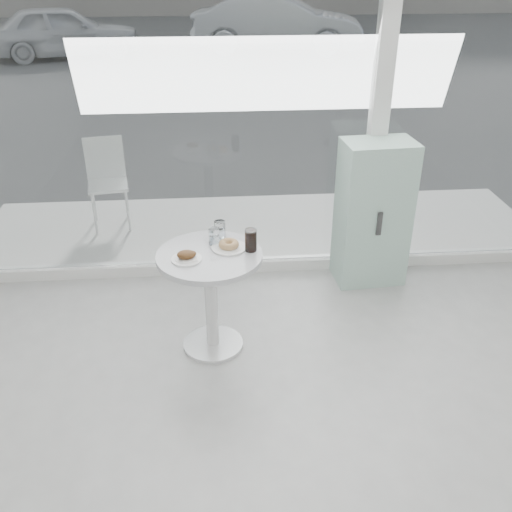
{
  "coord_description": "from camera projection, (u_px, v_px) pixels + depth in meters",
  "views": [
    {
      "loc": [
        -0.46,
        -1.48,
        2.6
      ],
      "look_at": [
        -0.2,
        1.7,
        0.85
      ],
      "focal_mm": 40.0,
      "sensor_mm": 36.0,
      "label": 1
    }
  ],
  "objects": [
    {
      "name": "mint_cabinet",
      "position": [
        373.0,
        213.0,
        4.77
      ],
      "size": [
        0.6,
        0.43,
        1.24
      ],
      "rotation": [
        0.0,
        0.0,
        0.08
      ],
      "color": "#8CB3A3",
      "rests_on": "ground"
    },
    {
      "name": "car_silver",
      "position": [
        278.0,
        24.0,
        15.11
      ],
      "size": [
        4.67,
        2.25,
        1.48
      ],
      "primitive_type": "imported",
      "rotation": [
        0.0,
        0.0,
        1.41
      ],
      "color": "#A4A7AC",
      "rests_on": "street"
    },
    {
      "name": "patio_chair",
      "position": [
        107.0,
        177.0,
        5.71
      ],
      "size": [
        0.45,
        0.45,
        0.89
      ],
      "rotation": [
        0.0,
        0.0,
        0.18
      ],
      "color": "silver",
      "rests_on": "patio_deck"
    },
    {
      "name": "car_white",
      "position": [
        63.0,
        31.0,
        14.53
      ],
      "size": [
        4.06,
        2.43,
        1.29
      ],
      "primitive_type": "imported",
      "rotation": [
        0.0,
        0.0,
        1.82
      ],
      "color": "silver",
      "rests_on": "street"
    },
    {
      "name": "cola_glass",
      "position": [
        251.0,
        240.0,
        3.84
      ],
      "size": [
        0.08,
        0.08,
        0.16
      ],
      "color": "white",
      "rests_on": "main_table"
    },
    {
      "name": "water_tumbler_b",
      "position": [
        220.0,
        230.0,
        4.02
      ],
      "size": [
        0.08,
        0.08,
        0.12
      ],
      "color": "white",
      "rests_on": "main_table"
    },
    {
      "name": "patio_deck",
      "position": [
        259.0,
        228.0,
        5.89
      ],
      "size": [
        5.6,
        1.6,
        0.05
      ],
      "primitive_type": "cube",
      "color": "white",
      "rests_on": "ground"
    },
    {
      "name": "plate_fritter",
      "position": [
        187.0,
        256.0,
        3.75
      ],
      "size": [
        0.2,
        0.2,
        0.07
      ],
      "color": "white",
      "rests_on": "main_table"
    },
    {
      "name": "water_tumbler_a",
      "position": [
        214.0,
        237.0,
        3.93
      ],
      "size": [
        0.07,
        0.07,
        0.12
      ],
      "color": "white",
      "rests_on": "main_table"
    },
    {
      "name": "street",
      "position": [
        224.0,
        46.0,
        16.56
      ],
      "size": [
        40.0,
        24.0,
        0.0
      ],
      "primitive_type": "cube",
      "color": "#3C3C3C",
      "rests_on": "ground"
    },
    {
      "name": "storefront",
      "position": [
        278.0,
        76.0,
        4.38
      ],
      "size": [
        5.0,
        0.14,
        3.0
      ],
      "color": "white",
      "rests_on": "ground"
    },
    {
      "name": "room_shell",
      "position": [
        442.0,
        330.0,
        1.17
      ],
      "size": [
        6.0,
        6.0,
        6.0
      ],
      "color": "white",
      "rests_on": "ground"
    },
    {
      "name": "main_table",
      "position": [
        210.0,
        282.0,
        3.94
      ],
      "size": [
        0.72,
        0.72,
        0.77
      ],
      "color": "silver",
      "rests_on": "ground"
    },
    {
      "name": "plate_donut",
      "position": [
        229.0,
        246.0,
        3.89
      ],
      "size": [
        0.24,
        0.24,
        0.06
      ],
      "color": "white",
      "rests_on": "main_table"
    }
  ]
}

